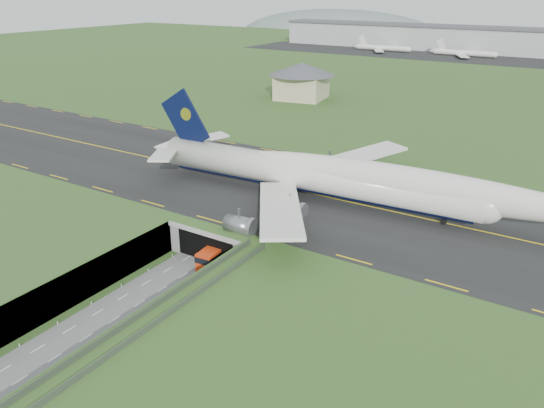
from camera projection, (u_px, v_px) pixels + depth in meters
The scene contains 10 objects.
ground at pixel (175, 282), 86.68m from camera, with size 900.00×900.00×0.00m, color #375723.
airfield_deck at pixel (174, 266), 85.53m from camera, with size 800.00×800.00×6.00m, color gray.
trench_road at pixel (142, 303), 80.79m from camera, with size 12.00×75.00×0.20m, color slate.
taxiway at pixel (281, 187), 110.08m from camera, with size 800.00×44.00×0.18m, color black.
tunnel_portal at pixel (235, 227), 98.43m from camera, with size 17.00×22.30×6.00m.
guideway at pixel (133, 338), 64.29m from camera, with size 3.00×53.00×7.05m.
jumbo_jet at pixel (340, 178), 99.65m from camera, with size 90.89×59.03×19.56m.
shuttle_tram at pixel (216, 255), 91.43m from camera, with size 3.76×8.33×3.29m.
service_building at pixel (302, 78), 192.62m from camera, with size 27.93×27.93×13.12m.
cargo_terminal at pixel (515, 41), 314.80m from camera, with size 320.00×67.00×15.60m.
Camera 1 is at (53.74, -54.95, 44.94)m, focal length 35.00 mm.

